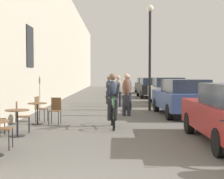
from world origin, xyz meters
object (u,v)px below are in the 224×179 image
cafe_chair_far_toward_wall (39,107)px  parked_car_third (166,90)px  cafe_table_mid (16,117)px  pedestrian_near (126,92)px  pedestrian_mid (127,90)px  parked_car_fifth (144,85)px  cafe_chair_far_toward_street (55,109)px  cafe_chair_mid_toward_wall (20,115)px  cafe_table_far (37,109)px  pedestrian_far (117,89)px  parked_car_second (181,97)px  parked_car_fourth (150,87)px  street_lamp (149,44)px  pedestrian_furthest (108,88)px  cyclist_on_bicycle (112,102)px

cafe_chair_far_toward_wall → parked_car_third: (5.69, 6.95, 0.27)m
cafe_table_mid → pedestrian_near: bearing=54.7°
pedestrian_mid → cafe_chair_far_toward_wall: bearing=-131.2°
parked_car_third → parked_car_fifth: 11.47m
cafe_chair_far_toward_street → cafe_chair_mid_toward_wall: bearing=-113.5°
cafe_table_far → pedestrian_near: pedestrian_near is taller
pedestrian_far → parked_car_second: bearing=-55.9°
parked_car_fourth → pedestrian_far: bearing=-109.4°
street_lamp → parked_car_fourth: street_lamp is taller
street_lamp → parked_car_fourth: (1.07, 8.87, -2.35)m
pedestrian_furthest → parked_car_fifth: (3.23, 11.27, -0.15)m
cafe_chair_mid_toward_wall → street_lamp: size_ratio=0.18×
cafe_chair_far_toward_street → pedestrian_mid: pedestrian_mid is taller
pedestrian_mid → pedestrian_far: pedestrian_mid is taller
cafe_table_mid → pedestrian_far: (2.88, 8.23, 0.40)m
cafe_chair_far_toward_street → parked_car_fourth: 13.96m
cafe_chair_mid_toward_wall → cafe_chair_far_toward_street: same height
pedestrian_furthest → parked_car_third: size_ratio=0.37×
cafe_chair_far_toward_wall → pedestrian_far: (2.91, 5.39, 0.41)m
cafe_chair_far_toward_street → cafe_chair_far_toward_wall: bearing=137.7°
cafe_chair_far_toward_street → street_lamp: street_lamp is taller
pedestrian_mid → pedestrian_far: size_ratio=1.02×
cafe_table_mid → pedestrian_far: size_ratio=0.44×
pedestrian_near → cafe_table_far: bearing=-143.6°
parked_car_second → parked_car_third: 5.30m
cafe_chair_far_toward_street → parked_car_fourth: size_ratio=0.22×
cafe_chair_far_toward_wall → pedestrian_furthest: 7.55m
pedestrian_mid → parked_car_fourth: bearing=76.6°
cafe_table_far → parked_car_third: parked_car_third is taller
cyclist_on_bicycle → pedestrian_far: bearing=87.4°
cafe_chair_mid_toward_wall → cafe_chair_far_toward_wall: (0.05, 2.26, 0.00)m
cafe_chair_far_toward_street → parked_car_second: 5.28m
cafe_table_far → pedestrian_near: bearing=36.4°
parked_car_fourth → parked_car_fifth: size_ratio=1.02×
pedestrian_near → parked_car_fourth: 11.15m
cafe_chair_far_toward_street → cafe_chair_far_toward_wall: 0.90m
cafe_chair_far_toward_street → pedestrian_mid: bearing=58.9°
pedestrian_mid → parked_car_fourth: pedestrian_mid is taller
pedestrian_mid → parked_car_fifth: 14.78m
pedestrian_far → parked_car_fourth: (2.51, 7.12, -0.17)m
cafe_table_far → parked_car_fifth: size_ratio=0.18×
cafe_table_far → street_lamp: 6.60m
cafe_chair_far_toward_street → pedestrian_furthest: bearing=77.4°
cafe_table_mid → cafe_chair_mid_toward_wall: 0.59m
cafe_chair_far_toward_street → parked_car_second: bearing=25.4°
cafe_chair_far_toward_wall → street_lamp: 6.23m
cyclist_on_bicycle → parked_car_second: size_ratio=0.41×
cafe_table_far → parked_car_fifth: 19.89m
pedestrian_near → pedestrian_furthest: 5.61m
cafe_chair_far_toward_wall → pedestrian_near: pedestrian_near is taller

